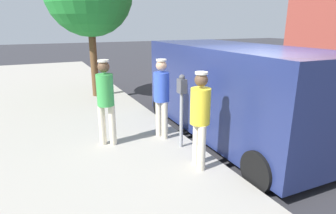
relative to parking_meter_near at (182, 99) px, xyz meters
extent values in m
plane|color=#2D2D33|center=(-1.35, 0.64, -1.18)|extent=(80.00, 80.00, 0.00)
cube|color=#9E998E|center=(2.15, 0.64, -1.11)|extent=(5.00, 32.00, 0.15)
cylinder|color=gray|center=(0.00, 0.00, -0.46)|extent=(0.07, 0.07, 1.15)
cube|color=#4C4C51|center=(0.00, 0.00, 0.26)|extent=(0.14, 0.18, 0.28)
sphere|color=#47474C|center=(0.00, 0.00, 0.43)|extent=(0.12, 0.12, 0.12)
cylinder|color=beige|center=(0.13, 1.00, -0.62)|extent=(0.14, 0.14, 0.82)
cylinder|color=beige|center=(0.10, 0.78, -0.62)|extent=(0.14, 0.14, 0.82)
cylinder|color=yellow|center=(0.12, 0.89, 0.10)|extent=(0.34, 0.34, 0.62)
sphere|color=brown|center=(0.12, 0.89, 0.55)|extent=(0.22, 0.22, 0.22)
cylinder|color=silver|center=(0.12, 0.89, 0.66)|extent=(0.21, 0.21, 0.04)
cylinder|color=beige|center=(1.43, -0.83, -0.60)|extent=(0.14, 0.14, 0.86)
cylinder|color=beige|center=(1.24, -0.72, -0.60)|extent=(0.14, 0.14, 0.86)
cylinder|color=green|center=(1.34, -0.77, 0.15)|extent=(0.34, 0.34, 0.64)
sphere|color=brown|center=(1.34, -0.77, 0.62)|extent=(0.23, 0.23, 0.23)
cylinder|color=silver|center=(1.34, -0.77, 0.74)|extent=(0.22, 0.22, 0.04)
cylinder|color=beige|center=(0.17, -0.77, -0.61)|extent=(0.14, 0.14, 0.84)
cylinder|color=beige|center=(0.12, -0.55, -0.61)|extent=(0.14, 0.14, 0.84)
cylinder|color=blue|center=(0.15, -0.66, 0.13)|extent=(0.34, 0.34, 0.63)
sphere|color=tan|center=(0.15, -0.66, 0.59)|extent=(0.23, 0.23, 0.23)
cylinder|color=silver|center=(0.15, -0.66, 0.70)|extent=(0.22, 0.22, 0.04)
cube|color=navy|center=(-1.50, -0.31, -0.01)|extent=(2.10, 5.24, 1.96)
cube|color=black|center=(-1.45, 2.14, 0.38)|extent=(1.84, 0.12, 0.88)
cylinder|color=black|center=(-0.51, 1.72, -0.84)|extent=(0.23, 0.68, 0.68)
cylinder|color=black|center=(-2.49, -2.34, -0.84)|extent=(0.23, 0.68, 0.68)
cylinder|color=black|center=(-0.59, -2.38, -0.84)|extent=(0.23, 0.68, 0.68)
cylinder|color=brown|center=(0.71, -5.17, 0.20)|extent=(0.24, 0.24, 2.46)
camera|label=1|loc=(2.52, 4.71, 1.41)|focal=29.77mm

